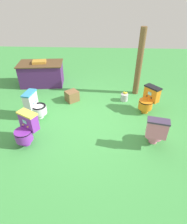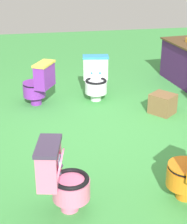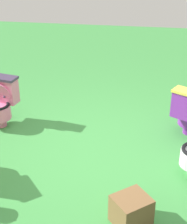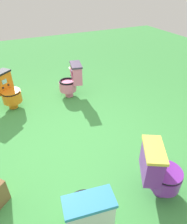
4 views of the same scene
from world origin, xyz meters
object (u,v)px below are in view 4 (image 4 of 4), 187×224
toilet_purple (159,171)px  toilet_orange (7,90)px  toilet_pink (72,80)px  toilet_white (86,213)px

toilet_purple → toilet_orange: size_ratio=1.00×
toilet_pink → toilet_orange: bearing=97.9°
toilet_pink → toilet_purple: bearing=-166.3°
toilet_purple → toilet_pink: 2.75m
toilet_purple → toilet_white: size_ratio=1.00×
toilet_purple → toilet_white: (-0.10, 0.96, 0.00)m
toilet_pink → toilet_white: 2.98m
toilet_purple → toilet_orange: same height
toilet_pink → toilet_orange: size_ratio=1.00×
toilet_white → toilet_orange: bearing=106.9°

